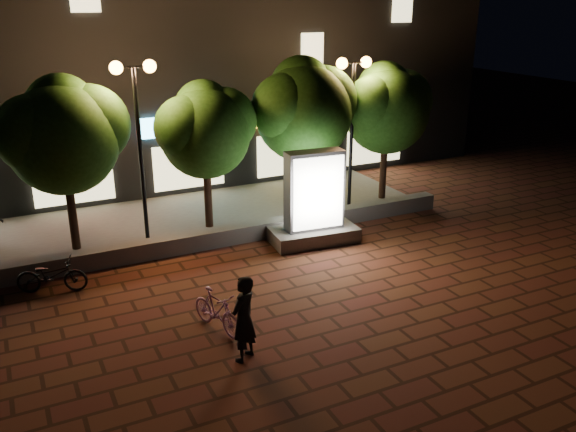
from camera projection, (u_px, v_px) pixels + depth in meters
ground at (265, 306)px, 14.18m from camera, size 80.00×80.00×0.00m
retaining_wall at (209, 239)px, 17.46m from camera, size 16.00×0.45×0.50m
sidewalk at (184, 219)px, 19.64m from camera, size 16.00×5.00×0.08m
building_block at (127, 48)px, 23.41m from camera, size 28.00×8.12×11.30m
tree_left at (64, 132)px, 16.18m from camera, size 3.60×3.00×4.89m
tree_mid at (206, 127)px, 17.91m from camera, size 3.24×2.70×4.50m
tree_right at (304, 107)px, 19.16m from camera, size 3.72×3.10×5.07m
tree_far_right at (387, 105)px, 20.55m from camera, size 3.48×2.90×4.76m
street_lamp_left at (136, 106)px, 16.56m from camera, size 1.26×0.36×5.18m
street_lamp_right at (353, 94)px, 19.50m from camera, size 1.26×0.36×4.98m
ad_kiosk at (314, 206)px, 17.58m from camera, size 2.65×1.49×2.76m
scooter_pink at (217, 311)px, 13.01m from camera, size 0.91×1.64×0.95m
rider at (244, 319)px, 11.83m from camera, size 0.79×0.73×1.81m
scooter_parked at (52, 275)px, 14.74m from camera, size 1.79×1.14×0.89m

